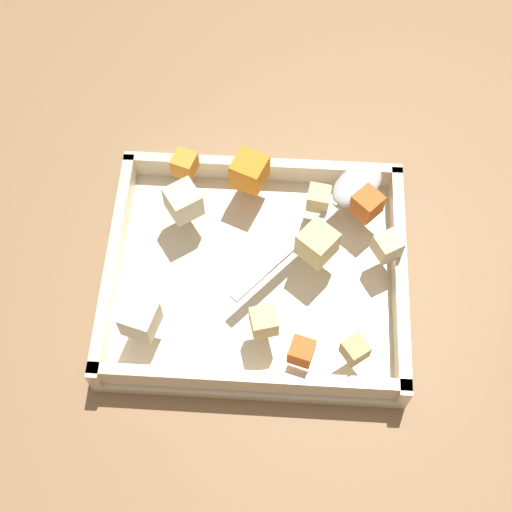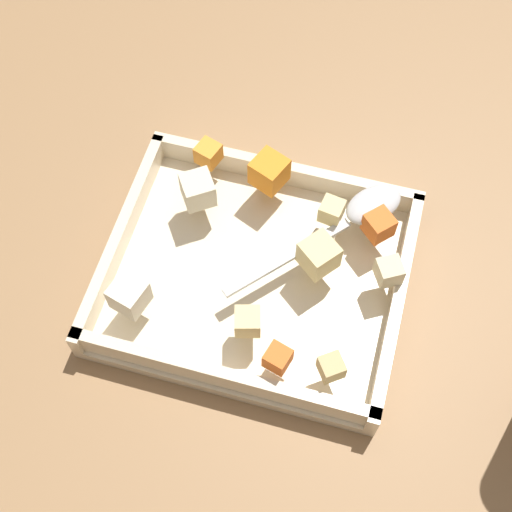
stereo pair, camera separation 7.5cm
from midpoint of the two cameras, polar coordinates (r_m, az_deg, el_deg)
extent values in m
plane|color=#936D47|center=(0.80, -4.09, -2.34)|extent=(4.00, 4.00, 0.00)
cube|color=beige|center=(0.79, -2.70, -1.89)|extent=(0.31, 0.26, 0.01)
cube|color=beige|center=(0.72, -3.58, -10.06)|extent=(0.31, 0.01, 0.03)
cube|color=beige|center=(0.83, -2.07, 6.56)|extent=(0.31, 0.01, 0.03)
cube|color=beige|center=(0.79, -13.69, -0.55)|extent=(0.01, 0.26, 0.03)
cube|color=beige|center=(0.77, 8.48, -1.71)|extent=(0.01, 0.26, 0.03)
cube|color=orange|center=(0.78, 6.03, 3.84)|extent=(0.04, 0.04, 0.03)
cube|color=orange|center=(0.81, -8.26, 6.93)|extent=(0.03, 0.03, 0.02)
cube|color=orange|center=(0.79, -3.21, 6.43)|extent=(0.04, 0.04, 0.03)
cube|color=orange|center=(0.70, 0.55, -7.79)|extent=(0.03, 0.03, 0.02)
cube|color=beige|center=(0.76, 7.52, 0.49)|extent=(0.03, 0.03, 0.02)
cube|color=#E0CC89|center=(0.75, 2.00, 0.72)|extent=(0.05, 0.05, 0.03)
cube|color=#E0CC89|center=(0.78, 2.23, 4.31)|extent=(0.03, 0.03, 0.02)
cube|color=tan|center=(0.71, 4.78, -7.63)|extent=(0.03, 0.03, 0.02)
cube|color=#E0CC89|center=(0.71, -2.39, -5.46)|extent=(0.03, 0.03, 0.03)
cube|color=silver|center=(0.72, -12.02, -5.13)|extent=(0.04, 0.04, 0.03)
cube|color=beige|center=(0.78, -8.46, 4.00)|extent=(0.05, 0.05, 0.03)
ellipsoid|color=silver|center=(0.79, 5.28, 5.33)|extent=(0.07, 0.08, 0.02)
cube|color=silver|center=(0.76, -0.41, 0.10)|extent=(0.11, 0.12, 0.01)
camera|label=1|loc=(0.04, -92.87, -5.35)|focal=51.01mm
camera|label=2|loc=(0.04, 87.13, 5.35)|focal=51.01mm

